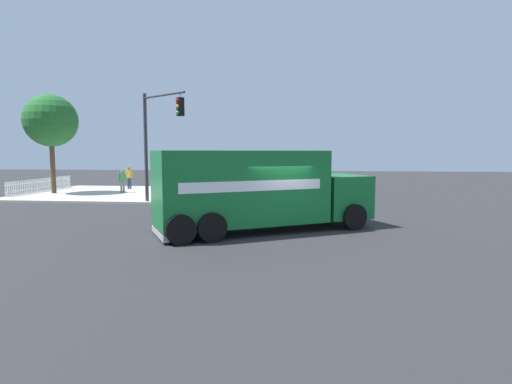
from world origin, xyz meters
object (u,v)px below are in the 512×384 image
Objects in this scene: pickup_silver at (232,190)px; pedestrian_near_corner at (129,176)px; delivery_truck at (258,190)px; traffic_light_secondary at (157,131)px; pedestrian_crossing at (122,180)px; shade_tree_near at (51,121)px.

pedestrian_near_corner is (-6.02, -9.00, 0.40)m from pickup_silver.
delivery_truck is 1.38× the size of traffic_light_secondary.
traffic_light_secondary is 7.53m from pedestrian_crossing.
pickup_silver is 10.83m from pedestrian_near_corner.
traffic_light_secondary is at bearing -62.35° from pickup_silver.
shade_tree_near is at bearing -100.69° from pickup_silver.
delivery_truck reaches higher than pedestrian_near_corner.
shade_tree_near is at bearing -126.70° from delivery_truck.
pickup_silver is at bearing 79.31° from shade_tree_near.
pickup_silver is at bearing -164.72° from delivery_truck.
traffic_light_secondary reaches higher than pickup_silver.
pedestrian_near_corner is at bearing -123.77° from pickup_silver.
pickup_silver is 3.35× the size of pedestrian_crossing.
traffic_light_secondary is 10.13m from shade_tree_near.
shade_tree_near is at bearing -116.40° from traffic_light_secondary.
traffic_light_secondary is (-6.99, -6.37, 2.57)m from delivery_truck.
traffic_light_secondary is 3.56× the size of pedestrian_near_corner.
delivery_truck is 9.40m from pickup_silver.
pedestrian_near_corner is 2.90m from pedestrian_crossing.
pedestrian_near_corner is at bearing 132.30° from shade_tree_near.
delivery_truck is 1.25× the size of shade_tree_near.
pickup_silver is at bearing 68.90° from pedestrian_crossing.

